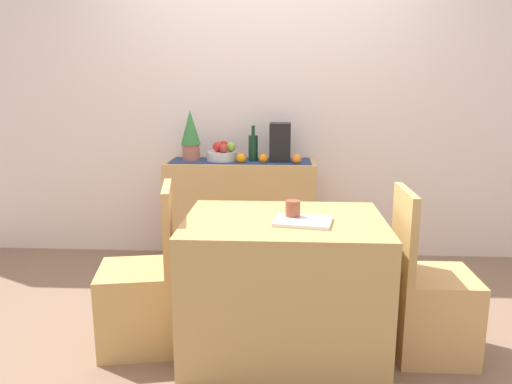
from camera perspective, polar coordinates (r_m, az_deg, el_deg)
The scene contains 20 objects.
ground_plane at distance 3.25m, azimuth 0.60°, elevation -13.88°, with size 6.40×6.40×0.02m, color #826752.
room_wall_rear at distance 4.09m, azimuth 1.41°, elevation 11.33°, with size 6.40×0.06×2.70m, color silver.
sideboard_console at distance 3.97m, azimuth -1.72°, elevation -2.37°, with size 1.16×0.42×0.83m, color tan.
table_runner at distance 3.89m, azimuth -1.76°, elevation 3.58°, with size 1.09×0.32×0.01m, color navy.
fruit_bowl at distance 3.90m, azimuth -3.93°, elevation 4.13°, with size 0.24×0.24×0.07m, color silver.
apple_center at distance 3.89m, azimuth -4.41°, elevation 5.18°, with size 0.08×0.08×0.08m, color red.
apple_upper at distance 3.88m, azimuth -2.87°, elevation 5.18°, with size 0.08×0.08×0.08m, color #83B13D.
apple_rear at distance 3.96m, azimuth -3.73°, elevation 5.33°, with size 0.08×0.08×0.08m, color #B52718.
apple_left at distance 3.85m, azimuth -3.70°, elevation 5.02°, with size 0.07×0.07×0.07m, color #B0372F.
wine_bottle at distance 3.87m, azimuth -0.33°, elevation 5.11°, with size 0.07×0.07×0.28m.
coffee_maker at distance 3.85m, azimuth 2.77°, elevation 5.69°, with size 0.16×0.18×0.30m, color black.
potted_plant at distance 3.92m, azimuth -7.50°, elevation 6.55°, with size 0.15×0.15×0.39m.
orange_loose_end at distance 3.79m, azimuth -1.70°, elevation 3.88°, with size 0.08×0.08×0.08m, color orange.
orange_loose_near_bowl at distance 3.77m, azimuth 4.67°, elevation 3.78°, with size 0.07×0.07×0.07m, color orange.
orange_loose_mid at distance 3.79m, azimuth 0.85°, elevation 3.85°, with size 0.07×0.07×0.07m, color orange.
dining_table at distance 2.71m, azimuth 3.16°, elevation -10.62°, with size 1.03×0.77×0.74m, color tan.
open_book at distance 2.51m, azimuth 5.40°, elevation -3.36°, with size 0.28×0.21×0.02m, color white.
coffee_cup at distance 2.56m, azimuth 4.23°, elevation -2.09°, with size 0.08×0.08×0.10m, color brown.
chair_near_window at distance 2.86m, azimuth -13.07°, elevation -11.92°, with size 0.47×0.47×0.90m.
chair_by_corner at distance 2.86m, azimuth 19.34°, elevation -12.31°, with size 0.40×0.40×0.90m.
Camera 1 is at (0.13, -2.91, 1.43)m, focal length 34.96 mm.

